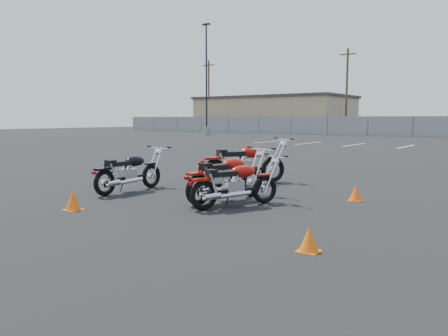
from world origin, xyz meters
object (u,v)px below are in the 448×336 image
Objects in this scene: motorcycle_second_black at (129,172)px; motorcycle_third_red at (227,177)px; motorcycle_front_red at (244,164)px; motorcycle_rear_red at (235,184)px.

motorcycle_third_red reaches higher than motorcycle_second_black.
motorcycle_second_black is 2.38m from motorcycle_third_red.
motorcycle_front_red is 1.11× the size of motorcycle_second_black.
motorcycle_third_red is at bearing 9.51° from motorcycle_second_black.
motorcycle_rear_red is at bearing -39.60° from motorcycle_third_red.
motorcycle_third_red is 1.12× the size of motorcycle_rear_red.
motorcycle_front_red reaches higher than motorcycle_third_red.
motorcycle_second_black is at bearing -179.87° from motorcycle_rear_red.
motorcycle_front_red is 1.18× the size of motorcycle_rear_red.
motorcycle_front_red reaches higher than motorcycle_rear_red.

